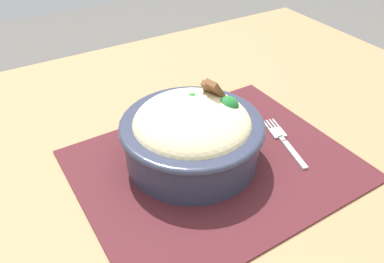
{
  "coord_description": "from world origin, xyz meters",
  "views": [
    {
      "loc": [
        -0.26,
        -0.35,
        1.13
      ],
      "look_at": [
        -0.03,
        0.04,
        0.8
      ],
      "focal_mm": 36.06,
      "sensor_mm": 36.0,
      "label": 1
    }
  ],
  "objects": [
    {
      "name": "table",
      "position": [
        0.0,
        0.0,
        0.68
      ],
      "size": [
        1.12,
        0.97,
        0.75
      ],
      "color": "#99754C",
      "rests_on": "ground_plane"
    },
    {
      "name": "bowl",
      "position": [
        -0.03,
        0.04,
        0.8
      ],
      "size": [
        0.23,
        0.23,
        0.12
      ],
      "color": "#2D3347",
      "rests_on": "placemat"
    },
    {
      "name": "placemat",
      "position": [
        -0.01,
        0.01,
        0.75
      ],
      "size": [
        0.4,
        0.32,
        0.0
      ],
      "primitive_type": "cube",
      "rotation": [
        0.0,
        0.0,
        0.02
      ],
      "color": "#47191E",
      "rests_on": "table"
    },
    {
      "name": "fork",
      "position": [
        0.12,
        -0.0,
        0.75
      ],
      "size": [
        0.05,
        0.13,
        0.0
      ],
      "color": "silver",
      "rests_on": "placemat"
    }
  ]
}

